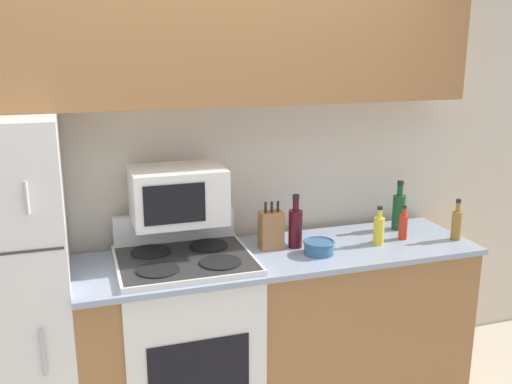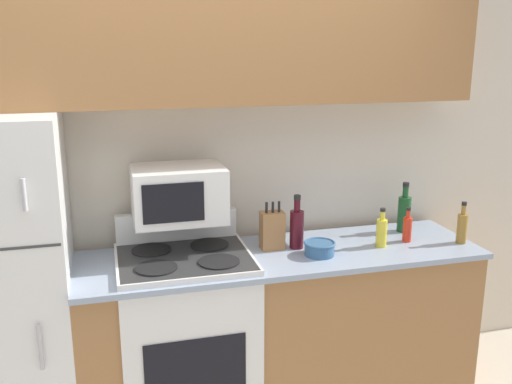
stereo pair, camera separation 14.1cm
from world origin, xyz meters
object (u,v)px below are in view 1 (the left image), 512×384
Objects in this scene: bottle_hot_sauce at (403,226)px; microwave at (178,195)px; bottle_wine_red at (295,227)px; bowl at (319,247)px; knife_block at (271,230)px; bottle_vinegar at (456,224)px; bottle_cooking_spray at (379,230)px; stove at (187,336)px; bottle_wine_green at (399,210)px.

microwave is at bearing 174.14° from bottle_hot_sauce.
bottle_wine_red is (-0.64, 0.07, 0.04)m from bottle_hot_sauce.
microwave is 0.80m from bowl.
microwave is at bearing 164.09° from bowl.
bottle_vinegar is (1.05, -0.19, -0.01)m from knife_block.
knife_block is 1.07m from bottle_vinegar.
microwave is 1.13m from bottle_cooking_spray.
stove reaches higher than bowl.
bottle_wine_red reaches higher than bowl.
bowl is 0.57× the size of bottle_wine_green.
stove is at bearing -173.71° from bottle_wine_green.
bottle_wine_green is at bearing 6.29° from stove.
stove is 1.45m from bottle_wine_green.
bottle_cooking_spray is at bearing -8.70° from microwave.
bottle_vinegar is (1.55, -0.23, -0.24)m from microwave.
bowl is (0.21, -0.16, -0.07)m from knife_block.
bottle_wine_green is at bearing 8.25° from bottle_wine_red.
microwave reaches higher than bottle_hot_sauce.
microwave reaches higher than bottle_cooking_spray.
microwave is 1.30m from bottle_hot_sauce.
bottle_wine_green is 0.33m from bottle_cooking_spray.
bottle_cooking_spray reaches higher than stove.
stove is 6.40× the size of bowl.
stove is 2.30× the size of microwave.
microwave is at bearing 171.48° from bottle_vinegar.
bowl is at bearing -172.58° from bottle_hot_sauce.
bottle_cooking_spray is (-0.46, 0.07, -0.01)m from bottle_vinegar.
bottle_hot_sauce is at bearing 11.53° from bottle_cooking_spray.
bottle_wine_red is at bearing -5.81° from microwave.
knife_block is 0.14m from bottle_wine_red.
knife_block is (0.49, 0.07, 0.52)m from stove.
stove is 5.44× the size of bottle_hot_sauce.
stove is 0.83m from bottle_wine_red.
bowl is 0.18m from bottle_wine_red.
knife_block reaches higher than bottle_cooking_spray.
bottle_wine_red reaches higher than bottle_cooking_spray.
microwave is 2.36× the size of bottle_hot_sauce.
stove is at bearing -87.45° from microwave.
bottle_wine_red is 0.47m from bottle_cooking_spray.
knife_block is 1.12× the size of bottle_vinegar.
microwave is 1.57× the size of bottle_wine_green.
bottle_wine_green is at bearing 5.50° from knife_block.
knife_block is at bearing 169.78° from bottle_vinegar.
bottle_hot_sauce is at bearing -0.98° from stove.
bottle_cooking_spray is (1.09, -0.06, 0.50)m from stove.
bottle_wine_red is at bearing 174.09° from bottle_hot_sauce.
microwave is 2.15× the size of bottle_cooking_spray.
bottle_wine_green is (1.34, 0.04, -0.22)m from microwave.
bottle_hot_sauce is (1.27, -0.13, -0.26)m from microwave.
bottle_hot_sauce reaches higher than stove.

